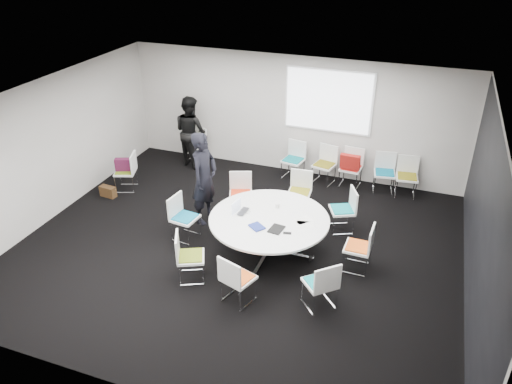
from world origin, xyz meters
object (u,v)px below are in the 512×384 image
(chair_person_back, at_px, (195,151))
(person_main, at_px, (204,178))
(chair_ring_b, at_px, (342,217))
(chair_ring_d, at_px, (241,202))
(cup, at_px, (277,206))
(chair_back_a, at_px, (293,167))
(chair_ring_f, at_px, (191,265))
(chair_back_e, at_px, (406,184))
(chair_ring_e, at_px, (185,225))
(chair_back_b, at_px, (324,172))
(chair_back_d, at_px, (384,180))
(chair_ring_h, at_px, (320,292))
(person_back, at_px, (191,131))
(chair_ring_g, at_px, (238,287))
(maroon_bag, at_px, (124,164))
(laptop, at_px, (245,212))
(chair_back_c, at_px, (350,175))
(chair_ring_a, at_px, (358,256))
(chair_ring_c, at_px, (299,200))
(brown_bag, at_px, (108,192))
(conference_table, at_px, (269,227))
(chair_spare_left, at_px, (127,178))

(chair_person_back, height_order, person_main, person_main)
(chair_ring_b, relative_size, chair_ring_d, 1.00)
(cup, bearing_deg, chair_back_a, 99.78)
(chair_ring_f, bearing_deg, chair_back_e, 118.61)
(chair_ring_e, xyz_separation_m, chair_back_b, (1.96, 3.19, 0.00))
(chair_ring_e, distance_m, chair_back_d, 4.63)
(chair_back_b, bearing_deg, chair_back_d, -164.59)
(chair_person_back, bearing_deg, chair_back_e, -157.72)
(chair_ring_d, xyz_separation_m, chair_ring_h, (2.21, -2.23, 0.00))
(chair_ring_f, distance_m, chair_back_d, 5.07)
(chair_ring_d, bearing_deg, person_back, -62.69)
(chair_back_a, bearing_deg, chair_ring_g, 105.30)
(chair_ring_b, xyz_separation_m, maroon_bag, (-4.92, 0.01, 0.34))
(maroon_bag, bearing_deg, laptop, -19.61)
(chair_ring_e, height_order, chair_back_c, same)
(chair_ring_d, bearing_deg, chair_back_a, -126.11)
(chair_ring_a, height_order, chair_back_a, same)
(person_main, relative_size, cup, 21.03)
(chair_person_back, relative_size, maroon_bag, 2.20)
(cup, bearing_deg, chair_ring_g, -91.71)
(chair_ring_c, height_order, maroon_bag, chair_ring_c)
(chair_ring_d, bearing_deg, maroon_bag, -22.83)
(brown_bag, bearing_deg, laptop, -11.99)
(chair_ring_c, relative_size, chair_ring_h, 1.00)
(chair_ring_e, bearing_deg, chair_person_back, -150.27)
(person_back, bearing_deg, laptop, 156.12)
(chair_back_a, height_order, brown_bag, chair_back_a)
(chair_ring_e, height_order, chair_back_a, same)
(person_main, bearing_deg, chair_ring_b, -70.69)
(chair_person_back, bearing_deg, conference_table, 156.42)
(person_back, relative_size, laptop, 5.73)
(chair_spare_left, bearing_deg, chair_ring_a, -121.55)
(chair_ring_b, distance_m, laptop, 2.02)
(chair_back_b, bearing_deg, brown_bag, 41.28)
(chair_ring_e, distance_m, chair_back_a, 3.41)
(chair_ring_h, bearing_deg, chair_back_e, 34.96)
(chair_ring_g, relative_size, chair_spare_left, 1.00)
(chair_back_c, height_order, cup, chair_back_c)
(conference_table, relative_size, maroon_bag, 5.38)
(chair_ring_c, distance_m, chair_ring_g, 3.05)
(chair_ring_g, bearing_deg, chair_ring_a, 61.25)
(chair_ring_b, distance_m, chair_spare_left, 4.90)
(maroon_bag, bearing_deg, chair_ring_b, -0.14)
(chair_person_back, relative_size, brown_bag, 2.44)
(chair_ring_h, distance_m, person_back, 5.91)
(conference_table, relative_size, chair_ring_g, 2.45)
(chair_back_d, height_order, chair_person_back, same)
(chair_back_d, height_order, chair_back_e, same)
(laptop, bearing_deg, conference_table, -90.81)
(chair_ring_e, distance_m, chair_person_back, 3.49)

